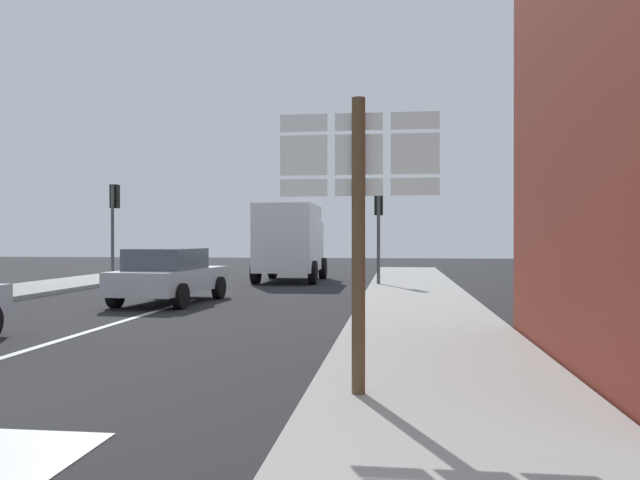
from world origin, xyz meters
The scene contains 8 objects.
ground_plane centered at (0.00, 10.00, 0.00)m, with size 80.00×80.00×0.00m, color #232326.
sidewalk_right centered at (6.26, 8.00, 0.07)m, with size 3.01×44.00×0.14m, color #9E9B96.
lane_centre_stripe centered at (0.00, 6.00, 0.01)m, with size 0.16×12.00×0.01m, color silver.
sedan_far centered at (-0.36, 11.09, 0.76)m, with size 2.20×4.31×1.47m.
delivery_truck centered at (1.45, 19.85, 1.65)m, with size 2.50×5.01×3.05m.
route_sign_post centered at (5.31, 1.29, 2.00)m, with size 1.66×0.14×3.20m.
traffic_light_far_right centered at (5.06, 17.24, 2.56)m, with size 0.30×0.49×3.46m.
traffic_light_far_left centered at (-5.06, 17.83, 2.81)m, with size 0.30×0.49×3.80m.
Camera 1 is at (5.71, -5.27, 1.75)m, focal length 35.57 mm.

